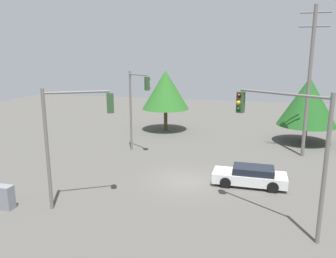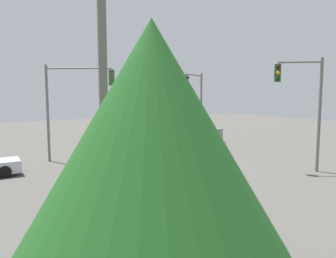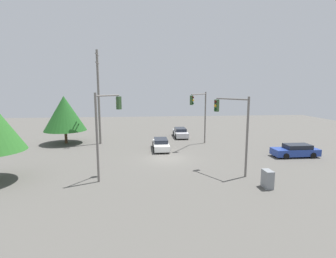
# 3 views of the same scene
# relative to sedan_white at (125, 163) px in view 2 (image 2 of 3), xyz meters

# --- Properties ---
(ground_plane) EXTENTS (80.00, 80.00, 0.00)m
(ground_plane) POSITION_rel_sedan_white_xyz_m (4.09, 0.32, -0.62)
(ground_plane) COLOR #54514C
(sedan_white) EXTENTS (4.52, 1.85, 1.24)m
(sedan_white) POSITION_rel_sedan_white_xyz_m (0.00, 0.00, 0.00)
(sedan_white) COLOR silver
(sedan_white) RESTS_ON ground_plane
(sedan_blue) EXTENTS (1.92, 4.68, 1.31)m
(sedan_blue) POSITION_rel_sedan_white_xyz_m (4.58, 13.78, 0.02)
(sedan_blue) COLOR #233D93
(sedan_blue) RESTS_ON ground_plane
(traffic_signal_main) EXTENTS (4.00, 2.81, 6.62)m
(traffic_signal_main) POSITION_rel_sedan_white_xyz_m (-1.56, 4.95, 3.95)
(traffic_signal_main) COLOR slate
(traffic_signal_main) RESTS_ON ground_plane
(traffic_signal_cross) EXTENTS (2.33, 1.81, 6.78)m
(traffic_signal_cross) POSITION_rel_sedan_white_xyz_m (9.37, -4.93, 3.92)
(traffic_signal_cross) COLOR slate
(traffic_signal_cross) RESTS_ON ground_plane
(traffic_signal_aux) EXTENTS (3.14, 2.06, 6.46)m
(traffic_signal_aux) POSITION_rel_sedan_white_xyz_m (9.03, 5.43, 3.78)
(traffic_signal_aux) COLOR slate
(traffic_signal_aux) RESTS_ON ground_plane
(utility_pole_tall) EXTENTS (2.20, 0.28, 11.76)m
(utility_pole_tall) POSITION_rel_sedan_white_xyz_m (-3.97, -7.54, 5.57)
(utility_pole_tall) COLOR slate
(utility_pole_tall) RESTS_ON ground_plane
(electrical_cabinet) EXTENTS (0.97, 0.56, 1.29)m
(electrical_cabinet) POSITION_rel_sedan_white_xyz_m (12.59, 6.78, 0.03)
(electrical_cabinet) COLOR gray
(electrical_cabinet) RESTS_ON ground_plane
(tree_far) EXTENTS (5.30, 5.30, 6.12)m
(tree_far) POSITION_rel_sedan_white_xyz_m (-4.66, -12.00, 3.28)
(tree_far) COLOR #4C3823
(tree_far) RESTS_ON ground_plane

